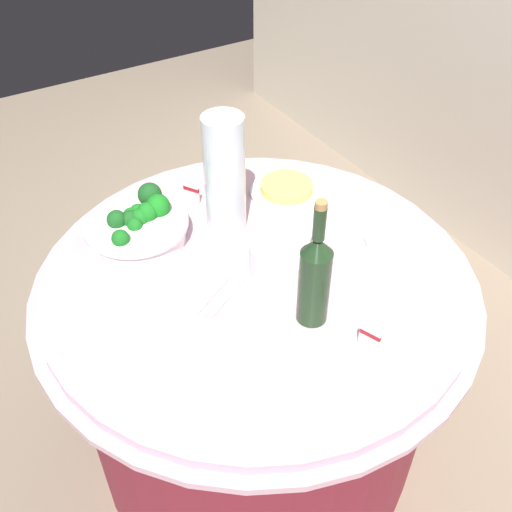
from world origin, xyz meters
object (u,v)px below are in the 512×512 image
object	(u,v)px
decorative_fruit_vase	(225,181)
food_plate_noodles	(287,189)
label_placard_front	(192,193)
serving_tongs	(220,297)
broccoli_bowl	(138,226)
wine_bottle	(315,277)
food_plate_rice	(391,246)
plate_stack	(290,255)
label_placard_mid	(370,339)

from	to	relation	value
decorative_fruit_vase	food_plate_noodles	world-z (taller)	decorative_fruit_vase
label_placard_front	decorative_fruit_vase	bearing A→B (deg)	9.87
serving_tongs	broccoli_bowl	bearing A→B (deg)	-167.30
wine_bottle	food_plate_rice	bearing A→B (deg)	104.92
plate_stack	wine_bottle	xyz separation A→B (m)	(0.17, -0.05, 0.08)
food_plate_noodles	label_placard_mid	distance (m)	0.62
broccoli_bowl	wine_bottle	bearing A→B (deg)	24.87
serving_tongs	food_plate_noodles	xyz separation A→B (m)	(-0.28, 0.39, 0.01)
decorative_fruit_vase	label_placard_mid	bearing A→B (deg)	5.29
broccoli_bowl	wine_bottle	size ratio (longest dim) A/B	0.83
wine_bottle	food_plate_rice	xyz separation A→B (m)	(-0.09, 0.32, -0.12)
broccoli_bowl	decorative_fruit_vase	size ratio (longest dim) A/B	0.82
broccoli_bowl	serving_tongs	world-z (taller)	broccoli_bowl
serving_tongs	label_placard_mid	distance (m)	0.38
serving_tongs	label_placard_mid	size ratio (longest dim) A/B	2.94
plate_stack	food_plate_noodles	bearing A→B (deg)	147.07
plate_stack	wine_bottle	size ratio (longest dim) A/B	0.62
serving_tongs	food_plate_noodles	size ratio (longest dim) A/B	0.73
wine_bottle	food_plate_noodles	bearing A→B (deg)	152.55
plate_stack	serving_tongs	size ratio (longest dim) A/B	1.30
broccoli_bowl	food_plate_rice	bearing A→B (deg)	53.80
food_plate_noodles	label_placard_mid	world-z (taller)	label_placard_mid
broccoli_bowl	serving_tongs	xyz separation A→B (m)	(0.32, 0.07, -0.04)
food_plate_rice	label_placard_front	xyz separation A→B (m)	(-0.48, -0.35, 0.02)
food_plate_rice	label_placard_front	world-z (taller)	label_placard_front
food_plate_rice	wine_bottle	bearing A→B (deg)	-75.08
label_placard_mid	label_placard_front	bearing A→B (deg)	-173.68
wine_bottle	food_plate_noodles	size ratio (longest dim) A/B	1.53
serving_tongs	food_plate_noodles	distance (m)	0.48
plate_stack	food_plate_noodles	distance (m)	0.34
wine_bottle	label_placard_mid	world-z (taller)	wine_bottle
plate_stack	wine_bottle	distance (m)	0.20
food_plate_noodles	label_placard_mid	xyz separation A→B (m)	(0.60, -0.18, 0.02)
broccoli_bowl	food_plate_rice	world-z (taller)	broccoli_bowl
food_plate_rice	decorative_fruit_vase	bearing A→B (deg)	-135.02
serving_tongs	food_plate_noodles	world-z (taller)	food_plate_noodles
wine_bottle	food_plate_noodles	xyz separation A→B (m)	(-0.45, 0.24, -0.11)
label_placard_mid	plate_stack	bearing A→B (deg)	-179.84
label_placard_front	food_plate_rice	bearing A→B (deg)	36.00
food_plate_rice	broccoli_bowl	bearing A→B (deg)	-126.20
plate_stack	food_plate_rice	world-z (taller)	plate_stack
broccoli_bowl	food_plate_noodles	bearing A→B (deg)	85.67
decorative_fruit_vase	food_plate_noodles	size ratio (longest dim) A/B	1.55
serving_tongs	label_placard_mid	xyz separation A→B (m)	(0.31, 0.21, 0.03)
plate_stack	label_placard_front	distance (m)	0.40
serving_tongs	decorative_fruit_vase	bearing A→B (deg)	146.81
plate_stack	food_plate_rice	bearing A→B (deg)	72.79
plate_stack	wine_bottle	bearing A→B (deg)	-17.01
food_plate_noodles	wine_bottle	bearing A→B (deg)	-27.45
wine_bottle	decorative_fruit_vase	distance (m)	0.41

